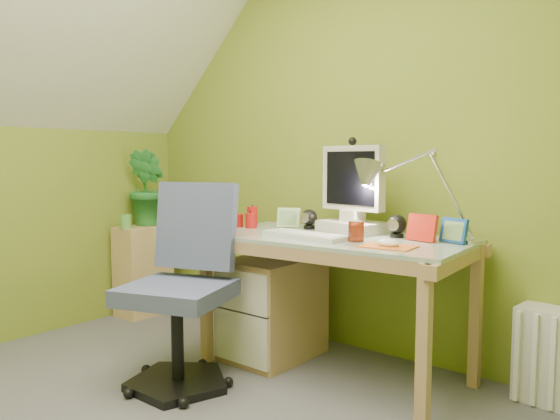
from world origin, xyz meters
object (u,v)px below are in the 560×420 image
Objects in this scene: monitor at (353,180)px; potted_plant at (148,188)px; task_chair at (177,289)px; desk_lamp at (434,175)px; desk at (333,305)px; side_ledge at (143,270)px.

potted_plant is at bearing -169.09° from monitor.
task_chair is (-0.49, -0.80, -0.51)m from monitor.
monitor is at bearing 2.47° from potted_plant.
desk is at bearing -145.18° from desk_lamp.
task_chair is at bearing -132.20° from desk.
desk is at bearing 32.52° from task_chair.
desk_lamp is 1.16× the size of potted_plant.
side_ledge is at bearing 174.26° from desk.
side_ledge is at bearing 130.90° from task_chair.
monitor reaches higher than desk.
task_chair is at bearing -113.18° from monitor.
potted_plant is 0.56× the size of task_chair.
desk_lamp is at bearing 21.28° from task_chair.
monitor is 1.07m from task_chair.
side_ledge is 0.59m from potted_plant.
task_chair is (-0.94, -0.80, -0.55)m from desk_lamp.
desk is 2.13× the size of desk_lamp.
task_chair is (1.16, -0.73, -0.42)m from potted_plant.
monitor reaches higher than task_chair.
monitor is 0.45m from desk_lamp.
side_ledge is at bearing -163.69° from desk_lamp.
task_chair is (-0.49, -0.62, 0.13)m from desk.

